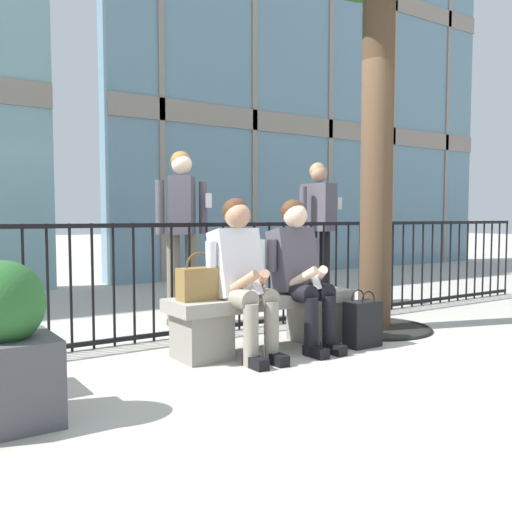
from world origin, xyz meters
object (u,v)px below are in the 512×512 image
at_px(stone_bench, 263,316).
at_px(planter, 4,349).
at_px(handbag_on_bench, 200,283).
at_px(seated_person_companion, 300,269).
at_px(bystander_at_railing, 182,224).
at_px(bystander_further_back, 319,223).
at_px(shopping_bag, 363,323).
at_px(seated_person_with_phone, 242,272).

xyz_separation_m(stone_bench, planter, (-2.03, -0.61, 0.12)).
bearing_deg(handbag_on_bench, planter, -157.53).
distance_m(handbag_on_bench, planter, 1.58).
distance_m(stone_bench, seated_person_companion, 0.49).
distance_m(bystander_at_railing, bystander_further_back, 1.87).
relative_size(seated_person_companion, bystander_at_railing, 0.71).
bearing_deg(bystander_further_back, stone_bench, -141.47).
bearing_deg(bystander_at_railing, handbag_on_bench, -111.35).
height_order(handbag_on_bench, shopping_bag, handbag_on_bench).
bearing_deg(planter, bystander_at_railing, 44.10).
height_order(seated_person_companion, shopping_bag, seated_person_companion).
relative_size(seated_person_companion, bystander_further_back, 0.71).
xyz_separation_m(bystander_at_railing, bystander_further_back, (1.86, 0.14, 0.00)).
height_order(seated_person_companion, bystander_at_railing, bystander_at_railing).
relative_size(handbag_on_bench, bystander_further_back, 0.21).
xyz_separation_m(bystander_further_back, planter, (-3.83, -2.04, -0.61)).
xyz_separation_m(seated_person_with_phone, seated_person_companion, (0.56, 0.00, 0.00)).
distance_m(seated_person_companion, planter, 2.38).
relative_size(seated_person_with_phone, handbag_on_bench, 3.35).
bearing_deg(seated_person_with_phone, shopping_bag, -14.45).
bearing_deg(stone_bench, shopping_bag, -28.02).
xyz_separation_m(seated_person_with_phone, bystander_at_railing, (0.21, 1.42, 0.35)).
bearing_deg(bystander_at_railing, planter, -135.90).
relative_size(stone_bench, planter, 1.88).
distance_m(stone_bench, bystander_at_railing, 1.48).
bearing_deg(handbag_on_bench, stone_bench, 0.99).
distance_m(seated_person_companion, handbag_on_bench, 0.87).
height_order(seated_person_with_phone, bystander_further_back, bystander_further_back).
xyz_separation_m(stone_bench, bystander_further_back, (1.79, 1.43, 0.73)).
distance_m(seated_person_companion, shopping_bag, 0.69).
bearing_deg(seated_person_with_phone, handbag_on_bench, 158.56).
height_order(seated_person_with_phone, handbag_on_bench, seated_person_with_phone).
xyz_separation_m(bystander_at_railing, planter, (-1.96, -1.90, -0.61)).
bearing_deg(seated_person_companion, stone_bench, 155.15).
height_order(shopping_bag, bystander_at_railing, bystander_at_railing).
bearing_deg(planter, seated_person_companion, 11.80).
relative_size(handbag_on_bench, shopping_bag, 0.77).
xyz_separation_m(stone_bench, bystander_at_railing, (-0.07, 1.29, 0.73)).
height_order(stone_bench, shopping_bag, shopping_bag).
relative_size(stone_bench, seated_person_with_phone, 1.32).
bearing_deg(planter, stone_bench, 16.73).
relative_size(handbag_on_bench, bystander_at_railing, 0.21).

